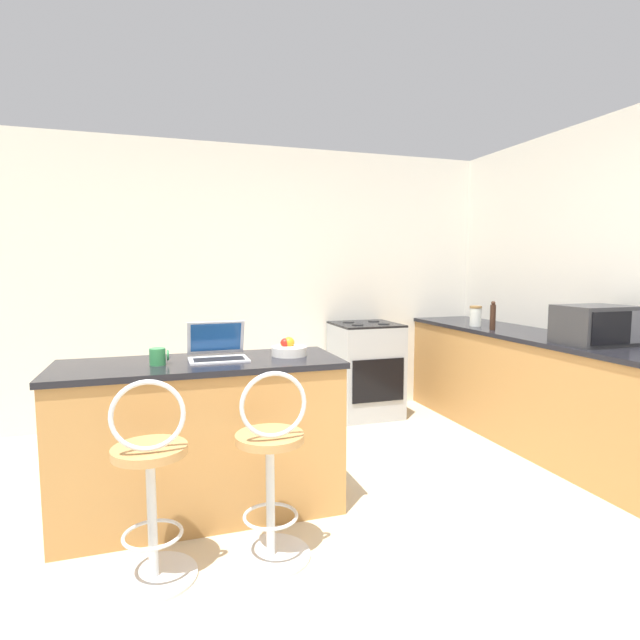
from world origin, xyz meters
TOP-DOWN VIEW (x-y plane):
  - ground_plane at (0.00, 0.00)m, footprint 20.00×20.00m
  - wall_back at (0.00, 2.66)m, footprint 12.00×0.06m
  - breakfast_bar at (-0.64, 0.78)m, footprint 1.62×0.62m
  - counter_right at (2.08, 1.06)m, footprint 0.66×3.16m
  - bar_stool_near at (-0.92, 0.17)m, footprint 0.40×0.40m
  - bar_stool_far at (-0.36, 0.17)m, footprint 0.40×0.40m
  - laptop at (-0.53, 0.83)m, footprint 0.34×0.28m
  - microwave at (2.04, 0.56)m, footprint 0.47×0.36m
  - stove_range at (1.06, 2.31)m, footprint 0.61×0.61m
  - fruit_bowl at (-0.10, 0.81)m, footprint 0.22×0.22m
  - pepper_mill at (1.90, 1.48)m, footprint 0.05×0.05m
  - storage_jar at (1.93, 1.77)m, footprint 0.11×0.11m
  - mug_green at (-0.87, 0.74)m, footprint 0.11×0.09m
  - mug_white at (2.21, 1.02)m, footprint 0.09×0.07m

SIDE VIEW (x-z plane):
  - ground_plane at x=0.00m, z-range 0.00..0.00m
  - bar_stool_near at x=-0.92m, z-range -0.04..0.94m
  - bar_stool_far at x=-0.36m, z-range -0.04..0.94m
  - stove_range at x=1.06m, z-range 0.00..0.92m
  - counter_right at x=2.08m, z-range 0.00..0.91m
  - breakfast_bar at x=-0.64m, z-range 0.00..0.91m
  - fruit_bowl at x=-0.10m, z-range 0.90..1.01m
  - mug_white at x=2.21m, z-range 0.91..1.00m
  - mug_green at x=-0.87m, z-range 0.91..1.01m
  - laptop at x=-0.53m, z-range 0.86..1.08m
  - storage_jar at x=1.93m, z-range 0.91..1.10m
  - pepper_mill at x=1.90m, z-range 0.91..1.16m
  - microwave at x=2.04m, z-range 0.91..1.19m
  - wall_back at x=0.00m, z-range 0.00..2.60m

